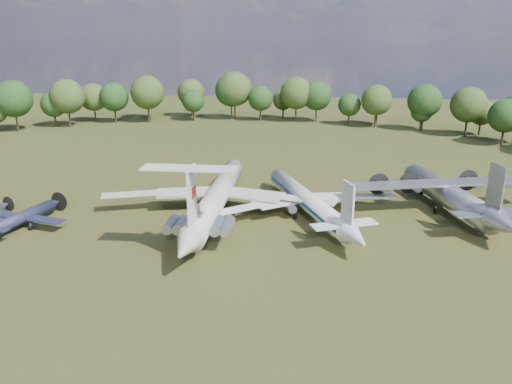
% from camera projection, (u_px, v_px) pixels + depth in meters
% --- Properties ---
extents(ground, '(300.00, 300.00, 0.00)m').
position_uv_depth(ground, '(188.00, 215.00, 75.38)').
color(ground, '#263D14').
rests_on(ground, ground).
extents(il62_airliner, '(35.96, 46.54, 4.53)m').
position_uv_depth(il62_airliner, '(217.00, 200.00, 74.97)').
color(il62_airliner, silver).
rests_on(il62_airliner, ground).
extents(tu104_jet, '(40.69, 45.67, 3.76)m').
position_uv_depth(tu104_jet, '(307.00, 204.00, 74.61)').
color(tu104_jet, silver).
rests_on(tu104_jet, ground).
extents(an12_transport, '(38.30, 40.87, 4.50)m').
position_uv_depth(an12_transport, '(447.00, 198.00, 76.24)').
color(an12_transport, '#9DA0A5').
rests_on(an12_transport, ground).
extents(small_prop_west, '(15.82, 19.18, 2.47)m').
position_uv_depth(small_prop_west, '(23.00, 220.00, 69.98)').
color(small_prop_west, '#151A31').
rests_on(small_prop_west, ground).
extents(person_on_il62, '(0.68, 0.55, 1.62)m').
position_uv_depth(person_on_il62, '(198.00, 209.00, 62.01)').
color(person_on_il62, '#99824E').
rests_on(person_on_il62, il62_airliner).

